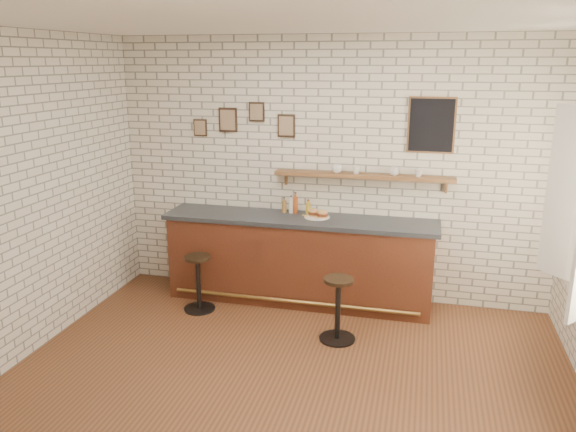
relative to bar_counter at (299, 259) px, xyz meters
name	(u,v)px	position (x,y,z in m)	size (l,w,h in m)	color
ground	(287,380)	(0.28, -1.70, -0.51)	(5.00, 5.00, 0.00)	brown
bar_counter	(299,259)	(0.00, 0.00, 0.00)	(3.10, 0.65, 1.01)	#532516
sandwich_plate	(317,217)	(0.20, 0.04, 0.51)	(0.28, 0.28, 0.01)	white
ciabatta_sandwich	(318,213)	(0.21, 0.04, 0.56)	(0.24, 0.16, 0.08)	tan
potato_chips	(316,216)	(0.18, 0.04, 0.52)	(0.27, 0.17, 0.00)	#E8BC51
bitters_bottle_brown	(284,206)	(-0.22, 0.16, 0.58)	(0.06, 0.06, 0.18)	brown
bitters_bottle_white	(291,206)	(-0.13, 0.16, 0.59)	(0.05, 0.05, 0.21)	silver
bitters_bottle_amber	(295,205)	(-0.08, 0.16, 0.60)	(0.06, 0.06, 0.25)	#A1431A
condiment_bottle_yellow	(308,208)	(0.07, 0.16, 0.57)	(0.05, 0.05, 0.17)	gold
bar_stool_left	(198,281)	(-1.03, -0.52, -0.16)	(0.35, 0.35, 0.64)	black
bar_stool_right	(338,307)	(0.59, -0.85, -0.15)	(0.37, 0.37, 0.66)	black
wall_shelf	(363,176)	(0.68, 0.20, 0.97)	(2.00, 0.18, 0.18)	brown
shelf_cup_a	(337,169)	(0.38, 0.20, 1.04)	(0.12, 0.12, 0.09)	white
shelf_cup_b	(356,170)	(0.60, 0.20, 1.04)	(0.10, 0.10, 0.09)	white
shelf_cup_c	(395,171)	(1.02, 0.20, 1.04)	(0.12, 0.12, 0.09)	white
shelf_cup_d	(419,173)	(1.28, 0.20, 1.03)	(0.09, 0.09, 0.08)	white
back_wall_decor	(350,123)	(0.51, 0.28, 1.54)	(2.96, 0.02, 0.56)	black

